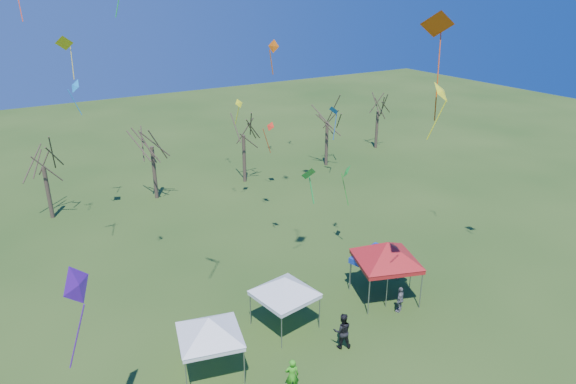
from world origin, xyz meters
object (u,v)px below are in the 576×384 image
tree_3 (243,118)px  tent_blue (381,260)px  tree_2 (150,127)px  tree_1 (40,148)px  tent_white_west (209,321)px  tree_5 (379,98)px  person_grey (400,299)px  tree_4 (328,107)px  tent_white_mid (285,281)px  person_green (292,376)px  person_dark (342,331)px  tent_red (387,246)px

tree_3 → tent_blue: tree_3 is taller
tree_2 → tree_3: (8.40, -0.33, -0.21)m
tree_2 → tree_1: bearing=178.2°
tent_white_west → tree_1: bearing=99.5°
tree_5 → person_grey: 32.39m
tree_2 → person_grey: (6.43, -23.58, -5.50)m
tree_2 → tree_4: tree_2 is taller
tree_3 → person_grey: (-1.97, -23.25, -5.29)m
tree_1 → tree_5: (34.49, 1.42, -0.06)m
tent_white_mid → tent_blue: size_ratio=1.14×
person_green → person_dark: bearing=-139.2°
tree_4 → tent_white_west: size_ratio=2.04×
tree_3 → tent_white_mid: (-8.20, -21.06, -3.25)m
tree_1 → person_grey: bearing=-58.1°
tree_3 → tree_4: tree_3 is taller
tree_4 → person_green: 32.51m
person_dark → person_green: bearing=45.6°
tree_5 → tent_white_mid: tree_5 is taller
tree_1 → tree_4: 26.13m
tent_white_west → person_green: bearing=-50.3°
tree_1 → tent_white_west: tree_1 is taller
tree_3 → tent_white_mid: bearing=-111.3°
tree_4 → tree_5: size_ratio=1.06×
tree_1 → tree_4: tree_4 is taller
tree_5 → tree_3: bearing=-173.5°
tent_white_mid → tent_blue: (6.78, 0.14, -0.81)m
tree_1 → tree_5: tree_1 is taller
person_green → tree_2: bearing=-72.8°
tree_1 → tree_2: size_ratio=0.92×
tent_white_west → tree_4: bearing=44.9°
tree_1 → tree_5: size_ratio=1.01×
tent_white_west → person_dark: size_ratio=1.99×
tree_5 → tent_blue: (-19.11, -22.94, -3.72)m
tent_red → tree_1: bearing=124.2°
tree_2 → person_dark: 25.01m
tree_1 → person_green: tree_1 is taller
tree_5 → tent_red: size_ratio=1.68×
tent_blue → person_dark: (-5.18, -3.13, -1.04)m
tent_white_west → tree_5: bearing=38.4°
tent_white_west → tent_white_mid: bearing=14.0°
tree_2 → tent_blue: bearing=-71.8°
tree_3 → tree_5: size_ratio=1.06×
tree_2 → tent_white_mid: tree_2 is taller
tent_white_west → person_green: size_ratio=2.21×
tent_white_mid → tree_2: bearing=90.5°
person_dark → tree_1: bearing=-41.1°
tree_5 → person_grey: tree_5 is taller
tree_4 → tree_3: bearing=179.7°
tree_5 → tent_white_mid: 34.80m
tree_3 → tent_blue: bearing=-93.9°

